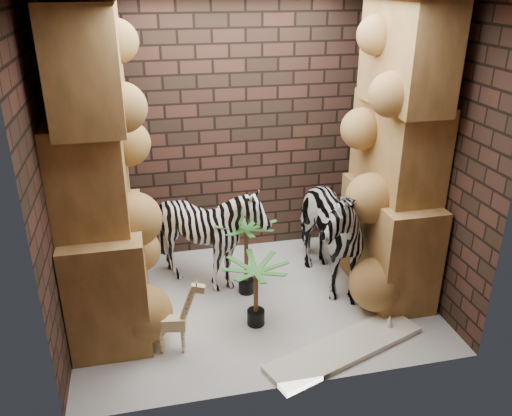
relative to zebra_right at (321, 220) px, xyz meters
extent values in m
plane|color=silver|center=(-0.75, -0.20, -0.77)|extent=(3.50, 3.50, 0.00)
plane|color=black|center=(-0.75, 1.05, 0.73)|extent=(3.50, 0.00, 3.50)
plane|color=black|center=(-0.75, -1.45, 0.73)|extent=(3.50, 0.00, 3.50)
plane|color=black|center=(-2.50, -0.20, 0.73)|extent=(0.00, 3.00, 3.00)
plane|color=black|center=(1.00, -0.20, 0.73)|extent=(0.00, 3.00, 3.00)
imported|color=white|center=(0.00, 0.00, 0.00)|extent=(0.84, 1.37, 1.53)
imported|color=white|center=(-1.13, 0.22, -0.22)|extent=(1.10, 1.31, 1.10)
cube|color=#ECE5C9|center=(-0.13, -1.13, -0.74)|extent=(1.60, 0.90, 0.05)
camera|label=1|loc=(-1.74, -4.64, 2.32)|focal=36.71mm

